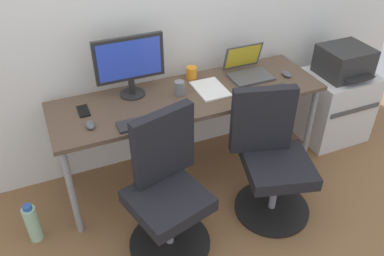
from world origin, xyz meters
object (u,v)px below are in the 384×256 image
(office_chair_left, at_px, (167,192))
(desktop_monitor, at_px, (129,62))
(printer, at_px, (344,61))
(water_bottle_on_floor, at_px, (33,223))
(open_laptop, at_px, (247,68))
(coffee_mug, at_px, (192,73))
(office_chair_right, at_px, (271,161))
(side_cabinet, at_px, (334,105))

(office_chair_left, bearing_deg, desktop_monitor, 89.07)
(printer, xyz_separation_m, water_bottle_on_floor, (-2.59, -0.19, -0.59))
(printer, relative_size, desktop_monitor, 0.83)
(open_laptop, relative_size, coffee_mug, 3.37)
(desktop_monitor, bearing_deg, coffee_mug, 6.82)
(water_bottle_on_floor, bearing_deg, coffee_mug, 17.23)
(desktop_monitor, xyz_separation_m, coffee_mug, (0.48, 0.06, -0.20))
(office_chair_right, xyz_separation_m, coffee_mug, (-0.27, 0.76, 0.37))
(printer, distance_m, desktop_monitor, 1.78)
(water_bottle_on_floor, xyz_separation_m, open_laptop, (1.73, 0.29, 0.65))
(water_bottle_on_floor, xyz_separation_m, coffee_mug, (1.32, 0.41, 0.64))
(office_chair_right, height_order, side_cabinet, office_chair_right)
(printer, relative_size, open_laptop, 1.29)
(office_chair_left, height_order, coffee_mug, office_chair_left)
(water_bottle_on_floor, bearing_deg, printer, 4.28)
(office_chair_left, distance_m, open_laptop, 1.17)
(printer, distance_m, water_bottle_on_floor, 2.67)
(open_laptop, bearing_deg, desktop_monitor, 176.28)
(office_chair_right, bearing_deg, side_cabinet, 28.37)
(office_chair_left, height_order, office_chair_right, same)
(printer, height_order, coffee_mug, printer)
(open_laptop, distance_m, coffee_mug, 0.43)
(office_chair_left, bearing_deg, side_cabinet, 17.06)
(office_chair_right, distance_m, water_bottle_on_floor, 1.65)
(water_bottle_on_floor, bearing_deg, side_cabinet, 4.30)
(side_cabinet, relative_size, coffee_mug, 6.72)
(office_chair_right, distance_m, printer, 1.18)
(desktop_monitor, bearing_deg, side_cabinet, -5.14)
(side_cabinet, xyz_separation_m, water_bottle_on_floor, (-2.59, -0.19, -0.16))
(side_cabinet, distance_m, open_laptop, 0.99)
(office_chair_left, bearing_deg, printer, 17.03)
(water_bottle_on_floor, distance_m, desktop_monitor, 1.25)
(office_chair_right, xyz_separation_m, side_cabinet, (1.00, 0.54, -0.11))
(office_chair_left, relative_size, office_chair_right, 1.00)
(printer, height_order, water_bottle_on_floor, printer)
(office_chair_left, height_order, printer, office_chair_left)
(water_bottle_on_floor, height_order, desktop_monitor, desktop_monitor)
(desktop_monitor, bearing_deg, water_bottle_on_floor, -157.30)
(desktop_monitor, bearing_deg, printer, -5.17)
(open_laptop, bearing_deg, office_chair_left, -144.65)
(office_chair_right, bearing_deg, printer, 28.33)
(office_chair_left, distance_m, office_chair_right, 0.76)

